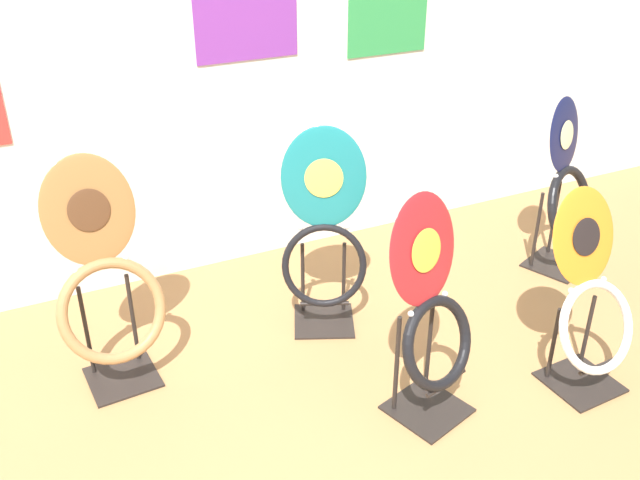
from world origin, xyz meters
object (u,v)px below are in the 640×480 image
toilet_seat_display_navy_moon (567,195)px  toilet_seat_display_woodgrain (107,291)px  toilet_seat_display_teal_sax (324,235)px  toilet_seat_display_crimson_swirl (431,315)px  toilet_seat_display_orange_sun (590,304)px

toilet_seat_display_navy_moon → toilet_seat_display_woodgrain: 2.32m
toilet_seat_display_teal_sax → toilet_seat_display_crimson_swirl: toilet_seat_display_teal_sax is taller
toilet_seat_display_navy_moon → toilet_seat_display_teal_sax: size_ratio=0.97×
toilet_seat_display_crimson_swirl → toilet_seat_display_woodgrain: bearing=145.7°
toilet_seat_display_woodgrain → toilet_seat_display_crimson_swirl: bearing=-34.3°
toilet_seat_display_teal_sax → toilet_seat_display_crimson_swirl: (0.10, -0.73, -0.01)m
toilet_seat_display_navy_moon → toilet_seat_display_orange_sun: bearing=-126.8°
toilet_seat_display_navy_moon → toilet_seat_display_woodgrain: (-2.32, 0.08, 0.01)m
toilet_seat_display_navy_moon → toilet_seat_display_crimson_swirl: bearing=-152.8°
toilet_seat_display_orange_sun → toilet_seat_display_navy_moon: bearing=53.2°
toilet_seat_display_orange_sun → toilet_seat_display_woodgrain: (-1.74, 0.85, 0.05)m
toilet_seat_display_orange_sun → toilet_seat_display_teal_sax: (-0.77, 0.86, 0.08)m
toilet_seat_display_navy_moon → toilet_seat_display_teal_sax: toilet_seat_display_teal_sax is taller
toilet_seat_display_orange_sun → toilet_seat_display_crimson_swirl: size_ratio=0.91×
toilet_seat_display_crimson_swirl → toilet_seat_display_navy_moon: bearing=27.2°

